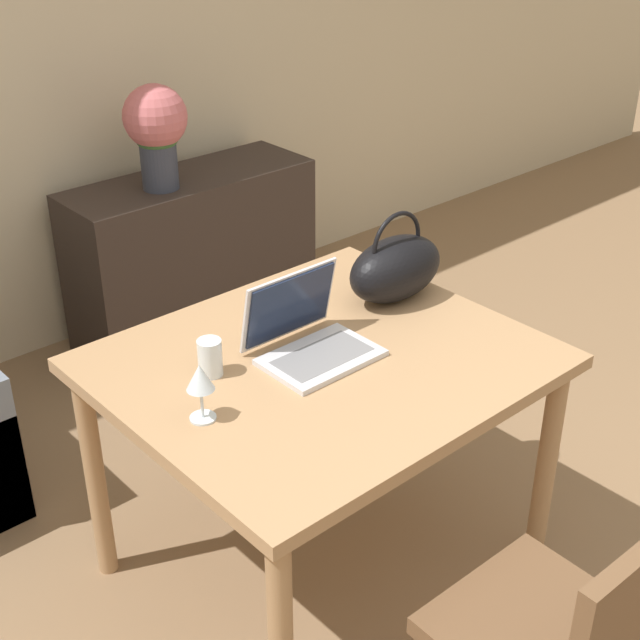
# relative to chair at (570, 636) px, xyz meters

# --- Properties ---
(dining_table) EXTENTS (1.16, 1.00, 0.78)m
(dining_table) POSITION_rel_chair_xyz_m (0.06, 0.91, 0.20)
(dining_table) COLOR #A87F56
(dining_table) RESTS_ON ground_plane
(chair) EXTENTS (0.45, 0.45, 0.85)m
(chair) POSITION_rel_chair_xyz_m (0.00, 0.00, 0.00)
(chair) COLOR brown
(chair) RESTS_ON ground_plane
(sideboard) EXTENTS (1.14, 0.40, 0.74)m
(sideboard) POSITION_rel_chair_xyz_m (0.68, 2.49, -0.11)
(sideboard) COLOR #332823
(sideboard) RESTS_ON ground_plane
(laptop) EXTENTS (0.32, 0.27, 0.23)m
(laptop) POSITION_rel_chair_xyz_m (0.05, 0.96, 0.35)
(laptop) COLOR silver
(laptop) RESTS_ON dining_table
(drinking_glass) EXTENTS (0.07, 0.07, 0.10)m
(drinking_glass) POSITION_rel_chair_xyz_m (-0.22, 1.04, 0.34)
(drinking_glass) COLOR silver
(drinking_glass) RESTS_ON dining_table
(wine_glass) EXTENTS (0.07, 0.07, 0.16)m
(wine_glass) POSITION_rel_chair_xyz_m (-0.36, 0.88, 0.41)
(wine_glass) COLOR silver
(wine_glass) RESTS_ON dining_table
(handbag) EXTENTS (0.35, 0.19, 0.29)m
(handbag) POSITION_rel_chair_xyz_m (0.48, 1.03, 0.40)
(handbag) COLOR black
(handbag) RESTS_ON dining_table
(flower_vase) EXTENTS (0.27, 0.27, 0.44)m
(flower_vase) POSITION_rel_chair_xyz_m (0.52, 2.45, 0.52)
(flower_vase) COLOR #333847
(flower_vase) RESTS_ON sideboard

